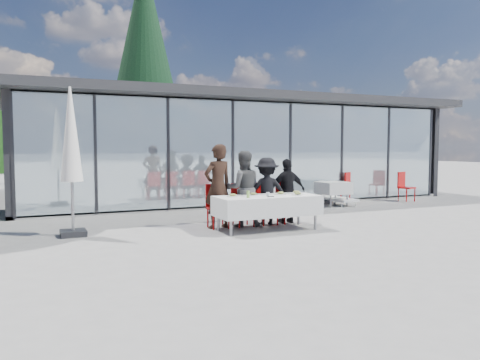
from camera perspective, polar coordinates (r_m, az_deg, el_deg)
name	(u,v)px	position (r m, az deg, el deg)	size (l,w,h in m)	color
ground	(263,233)	(9.84, 2.81, -6.50)	(90.00, 90.00, 0.00)	gray
pavilion	(213,138)	(17.97, -3.26, 5.12)	(14.80, 8.80, 3.44)	gray
treeline	(66,142)	(36.71, -20.39, 4.39)	(62.50, 2.00, 4.40)	#163C13
dining_table	(267,206)	(10.13, 3.34, -3.12)	(2.26, 0.96, 0.75)	silver
diner_a	(218,186)	(10.34, -2.72, -0.78)	(0.68, 0.68, 1.86)	black
diner_chair_a	(217,204)	(10.45, -2.86, -2.90)	(0.44, 0.44, 0.97)	#AF0B0B
diner_b	(243,189)	(10.58, 0.38, -1.07)	(0.83, 0.83, 1.71)	#4D4D4D
diner_chair_b	(242,202)	(10.68, 0.21, -2.75)	(0.44, 0.44, 0.97)	#AF0B0B
diner_c	(267,191)	(10.85, 3.27, -1.37)	(1.01, 1.01, 1.56)	black
diner_chair_c	(265,201)	(10.94, 3.09, -2.59)	(0.44, 0.44, 0.97)	#AF0B0B
diner_d	(288,191)	(11.12, 5.82, -1.34)	(0.89, 0.89, 1.52)	black
diner_chair_d	(286,200)	(11.21, 5.62, -2.45)	(0.44, 0.44, 0.97)	#AF0B0B
plate_a	(233,196)	(9.89, -0.90, -1.91)	(0.28, 0.28, 0.07)	white
plate_b	(253,194)	(10.14, 1.65, -1.77)	(0.28, 0.28, 0.07)	white
plate_c	(281,193)	(10.39, 4.97, -1.64)	(0.28, 0.28, 0.07)	white
plate_d	(296,192)	(10.65, 6.89, -1.52)	(0.28, 0.28, 0.07)	white
plate_extra	(298,194)	(10.28, 7.05, -1.72)	(0.28, 0.28, 0.07)	white
juice_bottle	(248,194)	(9.67, 1.00, -1.75)	(0.06, 0.06, 0.15)	#8CC251
drinking_glasses	(268,194)	(9.90, 3.42, -1.76)	(0.07, 0.07, 0.10)	silver
folded_eyeglasses	(271,196)	(9.89, 3.78, -2.02)	(0.14, 0.03, 0.01)	black
spare_table_right	(333,188)	(14.57, 11.30, -0.95)	(0.86, 0.86, 0.74)	silver
spare_chair_a	(404,185)	(16.55, 19.40, -0.58)	(0.55, 0.55, 0.97)	#AF0B0B
spare_chair_b	(345,185)	(15.85, 12.65, -0.64)	(0.60, 0.60, 0.97)	#AF0B0B
market_umbrella	(71,142)	(9.96, -19.90, 4.33)	(0.50, 0.50, 3.00)	black
lounger	(335,196)	(15.07, 11.49, -1.92)	(0.66, 1.36, 0.72)	white
conifer_tree	(145,56)	(22.57, -11.52, 14.63)	(4.00, 4.00, 10.50)	#382316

